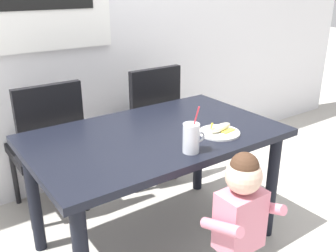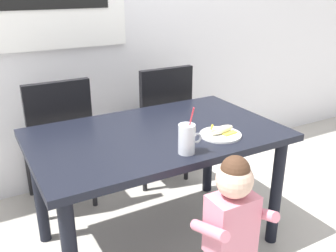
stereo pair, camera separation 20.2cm
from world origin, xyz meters
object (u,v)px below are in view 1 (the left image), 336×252
Objects in this scene: dining_chair_left at (48,142)px; milk_cup at (192,139)px; dining_chair_right at (148,119)px; dining_table at (156,149)px; peeled_banana at (220,128)px; toddler_standing at (241,214)px; snack_plate at (219,133)px.

milk_cup is (0.41, -1.00, 0.27)m from dining_chair_left.
dining_table is at bearing 61.04° from dining_chair_right.
milk_cup reaches higher than peeled_banana.
dining_chair_right is 0.94m from peeled_banana.
milk_cup reaches higher than dining_chair_left.
toddler_standing is 0.42m from milk_cup.
snack_plate is at bearing -38.46° from dining_table.
milk_cup reaches higher than toddler_standing.
dining_table is 1.47× the size of dining_chair_right.
milk_cup is (-0.06, 0.31, 0.28)m from toddler_standing.
peeled_banana reaches higher than snack_plate.
milk_cup is at bearing -160.85° from snack_plate.
peeled_banana is at bearing 84.37° from dining_chair_right.
milk_cup is at bearing 69.48° from dining_chair_right.
dining_chair_right is 5.51× the size of peeled_banana.
dining_chair_left is at bearing 109.84° from toddler_standing.
toddler_standing is 4.81× the size of peeled_banana.
dining_chair_left reaches higher than peeled_banana.
toddler_standing is 0.51m from snack_plate.
snack_plate is at bearing 19.15° from milk_cup.
toddler_standing is at bearing -119.63° from peeled_banana.
dining_chair_left is 4.17× the size of snack_plate.
milk_cup reaches higher than snack_plate.
dining_table is 1.47× the size of dining_chair_left.
milk_cup is at bearing -160.94° from peeled_banana.
peeled_banana is at bearing -37.06° from dining_table.
milk_cup is at bearing 100.68° from toddler_standing.
dining_chair_left is 1.39m from toddler_standing.
milk_cup is 0.30m from snack_plate.
toddler_standing reaches higher than snack_plate.
dining_table is 0.37m from snack_plate.
milk_cup reaches higher than dining_chair_right.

